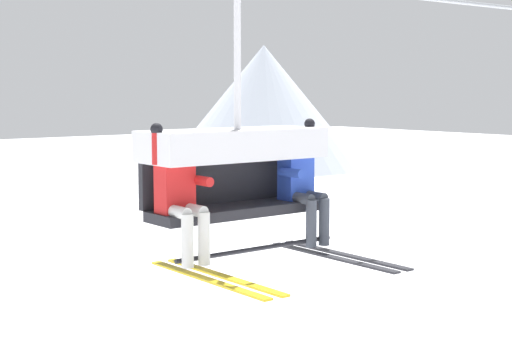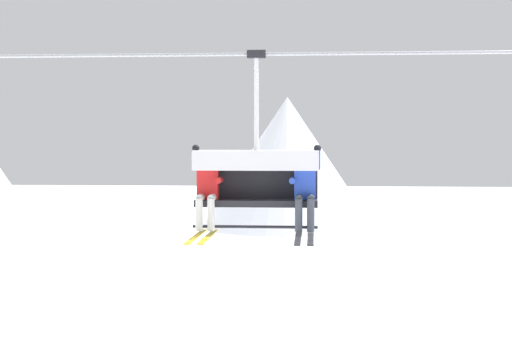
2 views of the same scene
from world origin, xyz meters
The scene contains 4 objects.
mountain_peak_east centered at (39.58, 46.91, 5.35)m, with size 17.61×17.61×10.69m.
chairlift_chair centered at (1.15, -0.73, 6.08)m, with size 1.89×0.74×2.66m.
skier_red centered at (0.41, -0.94, 5.80)m, with size 0.48×1.70×1.34m.
skier_blue centered at (1.89, -0.94, 5.80)m, with size 0.48×1.70×1.34m.
Camera 1 is at (-3.40, -6.91, 6.74)m, focal length 55.00 mm.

